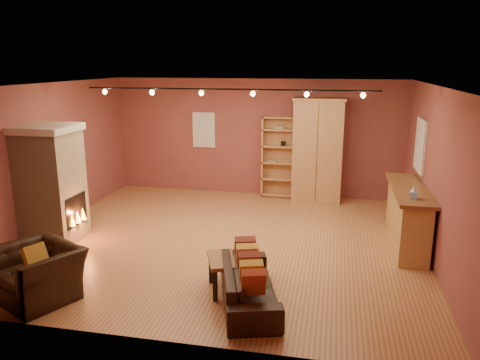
% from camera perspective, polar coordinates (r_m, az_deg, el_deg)
% --- Properties ---
extents(floor, '(7.00, 7.00, 0.00)m').
position_cam_1_polar(floor, '(8.66, -1.80, -7.36)').
color(floor, '#945D34').
rests_on(floor, ground).
extents(ceiling, '(7.00, 7.00, 0.00)m').
position_cam_1_polar(ceiling, '(8.06, -1.96, 11.49)').
color(ceiling, '#55361B').
rests_on(ceiling, back_wall).
extents(back_wall, '(7.00, 0.02, 2.80)m').
position_cam_1_polar(back_wall, '(11.37, 1.95, 5.20)').
color(back_wall, brown).
rests_on(back_wall, floor).
extents(left_wall, '(0.02, 6.50, 2.80)m').
position_cam_1_polar(left_wall, '(9.67, -22.52, 2.50)').
color(left_wall, brown).
rests_on(left_wall, floor).
extents(right_wall, '(0.02, 6.50, 2.80)m').
position_cam_1_polar(right_wall, '(8.19, 22.70, 0.52)').
color(right_wall, brown).
rests_on(right_wall, floor).
extents(fireplace, '(1.01, 0.98, 2.12)m').
position_cam_1_polar(fireplace, '(9.00, -21.99, -0.48)').
color(fireplace, tan).
rests_on(fireplace, floor).
extents(back_window, '(0.56, 0.04, 0.86)m').
position_cam_1_polar(back_window, '(11.62, -4.43, 6.10)').
color(back_window, silver).
rests_on(back_window, back_wall).
extents(bookcase, '(0.79, 0.31, 1.94)m').
position_cam_1_polar(bookcase, '(11.26, 4.74, 2.93)').
color(bookcase, tan).
rests_on(bookcase, floor).
extents(armoire, '(1.18, 0.67, 2.40)m').
position_cam_1_polar(armoire, '(10.96, 9.45, 3.63)').
color(armoire, tan).
rests_on(armoire, floor).
extents(bar_counter, '(0.60, 2.22, 1.06)m').
position_cam_1_polar(bar_counter, '(8.77, 19.72, -4.18)').
color(bar_counter, tan).
rests_on(bar_counter, floor).
extents(tissue_box, '(0.14, 0.14, 0.22)m').
position_cam_1_polar(tissue_box, '(7.92, 20.41, -1.55)').
color(tissue_box, '#88B3DA').
rests_on(tissue_box, bar_counter).
extents(right_window, '(0.05, 0.90, 1.00)m').
position_cam_1_polar(right_window, '(9.48, 21.13, 3.96)').
color(right_window, silver).
rests_on(right_window, right_wall).
extents(loveseat, '(0.99, 1.83, 0.74)m').
position_cam_1_polar(loveseat, '(6.43, 1.07, -11.77)').
color(loveseat, black).
rests_on(loveseat, floor).
extents(armchair, '(1.32, 1.14, 0.97)m').
position_cam_1_polar(armchair, '(7.08, -23.58, -9.41)').
color(armchair, black).
rests_on(armchair, floor).
extents(coffee_table, '(0.85, 0.85, 0.50)m').
position_cam_1_polar(coffee_table, '(6.72, -0.96, -10.00)').
color(coffee_table, brown).
rests_on(coffee_table, floor).
extents(track_rail, '(5.20, 0.09, 0.13)m').
position_cam_1_polar(track_rail, '(8.26, -1.62, 10.77)').
color(track_rail, black).
rests_on(track_rail, ceiling).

